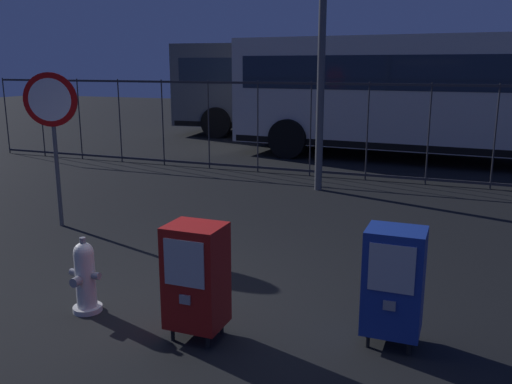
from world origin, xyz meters
TOP-DOWN VIEW (x-y plane):
  - ground_plane at (0.00, 0.00)m, footprint 60.00×60.00m
  - fire_hydrant at (-0.78, -0.53)m, footprint 0.33×0.32m
  - newspaper_box_primary at (2.04, -0.10)m, footprint 0.48×0.42m
  - newspaper_box_secondary at (0.45, -0.60)m, footprint 0.48×0.42m
  - stop_sign at (-3.00, 1.68)m, footprint 0.71×0.31m
  - fence_barrier at (0.00, 6.68)m, footprint 18.03×0.04m
  - bus_near at (2.00, 9.68)m, footprint 10.62×3.24m
  - bus_far at (-1.62, 13.21)m, footprint 10.71×3.68m

SIDE VIEW (x-z plane):
  - ground_plane at x=0.00m, z-range 0.00..0.00m
  - fire_hydrant at x=-0.78m, z-range -0.02..0.72m
  - newspaper_box_primary at x=2.04m, z-range 0.06..1.08m
  - newspaper_box_secondary at x=0.45m, z-range 0.06..1.08m
  - fence_barrier at x=0.00m, z-range 0.02..2.02m
  - stop_sign at x=-3.00m, z-range 0.49..2.72m
  - bus_near at x=2.00m, z-range 0.21..3.21m
  - bus_far at x=-1.62m, z-range 0.21..3.21m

